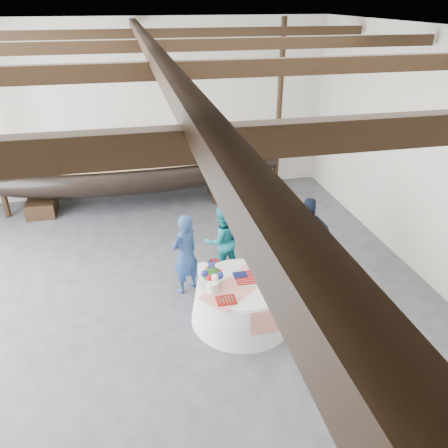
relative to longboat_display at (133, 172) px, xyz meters
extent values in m
cube|color=#3D3D42|center=(0.33, -5.10, -0.93)|extent=(10.00, 12.00, 0.01)
cube|color=silver|center=(0.33, 0.90, 1.32)|extent=(10.00, 0.02, 4.50)
cube|color=white|center=(0.33, -5.10, 3.57)|extent=(10.00, 12.00, 0.01)
cube|color=black|center=(0.33, -8.60, 3.32)|extent=(9.80, 0.12, 0.18)
cube|color=black|center=(0.33, -6.10, 3.32)|extent=(9.80, 0.12, 0.18)
cube|color=black|center=(0.33, -3.60, 3.32)|extent=(9.80, 0.12, 0.18)
cube|color=black|center=(0.33, -1.10, 3.32)|extent=(9.80, 0.12, 0.18)
cube|color=black|center=(0.33, -5.10, 3.45)|extent=(0.15, 11.76, 0.15)
cylinder|color=black|center=(3.83, 0.00, 1.32)|extent=(0.14, 0.14, 4.50)
cube|color=black|center=(-2.34, 0.00, -0.74)|extent=(0.68, 0.88, 0.39)
cube|color=black|center=(2.34, 0.00, -0.74)|extent=(0.68, 0.88, 0.39)
ellipsoid|color=black|center=(0.00, 0.00, -0.01)|extent=(7.80, 1.56, 1.07)
cube|color=#9E7A4C|center=(0.00, 0.00, 0.29)|extent=(6.24, 1.02, 0.06)
cone|color=silver|center=(1.57, -5.04, -0.58)|extent=(1.72, 1.72, 0.71)
cylinder|color=silver|center=(1.57, -5.04, -0.21)|extent=(1.46, 1.46, 0.04)
cube|color=red|center=(1.57, -5.04, -0.19)|extent=(1.60, 1.41, 0.01)
cube|color=white|center=(1.74, -5.03, -0.16)|extent=(0.60, 0.40, 0.07)
cylinder|color=white|center=(1.04, -5.19, -0.10)|extent=(0.18, 0.18, 0.18)
cylinder|color=white|center=(0.97, -4.72, -0.08)|extent=(0.18, 0.18, 0.22)
cube|color=maroon|center=(1.20, -5.46, -0.18)|extent=(0.30, 0.24, 0.03)
cone|color=silver|center=(2.07, -5.16, -0.13)|extent=(0.09, 0.09, 0.12)
imported|color=navy|center=(0.76, -4.01, -0.15)|extent=(0.68, 0.63, 1.56)
imported|color=teal|center=(1.53, -3.57, -0.21)|extent=(0.81, 0.70, 1.44)
imported|color=black|center=(2.12, -3.73, -0.12)|extent=(1.21, 0.98, 1.63)
imported|color=black|center=(3.11, -4.02, -0.11)|extent=(1.05, 0.78, 1.65)
camera|label=1|loc=(-0.01, -10.74, 3.99)|focal=35.00mm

